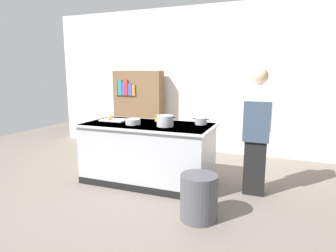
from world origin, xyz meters
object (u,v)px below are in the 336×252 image
at_px(stock_pot, 165,121).
at_px(person_chef, 257,129).
at_px(mixing_bowl, 133,122).
at_px(trash_bin, 199,197).
at_px(bookshelf, 139,110).
at_px(juice_cup, 157,118).
at_px(sauce_pan, 201,121).
at_px(onion, 110,117).

relative_size(stock_pot, person_chef, 0.18).
distance_m(mixing_bowl, trash_bin, 1.57).
bearing_deg(bookshelf, mixing_bowl, -65.17).
xyz_separation_m(juice_cup, trash_bin, (0.99, -1.10, -0.69)).
height_order(sauce_pan, mixing_bowl, sauce_pan).
xyz_separation_m(sauce_pan, trash_bin, (0.28, -1.09, -0.69)).
xyz_separation_m(sauce_pan, juice_cup, (-0.71, 0.01, 0.00)).
bearing_deg(onion, bookshelf, 102.64).
bearing_deg(juice_cup, stock_pot, -51.30).
bearing_deg(mixing_bowl, bookshelf, 114.83).
distance_m(person_chef, bookshelf, 3.12).
xyz_separation_m(mixing_bowl, person_chef, (1.73, 0.24, -0.03)).
xyz_separation_m(trash_bin, bookshelf, (-2.10, 2.66, 0.59)).
height_order(onion, stock_pot, stock_pot).
bearing_deg(person_chef, trash_bin, 168.38).
relative_size(stock_pot, sauce_pan, 1.27).
relative_size(sauce_pan, mixing_bowl, 1.08).
bearing_deg(onion, person_chef, 2.17).
xyz_separation_m(stock_pot, person_chef, (1.24, 0.21, -0.06)).
bearing_deg(person_chef, juice_cup, 101.73).
bearing_deg(sauce_pan, person_chef, -8.57).
bearing_deg(sauce_pan, juice_cup, 179.33).
bearing_deg(sauce_pan, onion, -171.83).
bearing_deg(bookshelf, stock_pot, -53.75).
height_order(stock_pot, person_chef, person_chef).
bearing_deg(person_chef, mixing_bowl, 114.57).
bearing_deg(onion, stock_pot, -7.25).
bearing_deg(mixing_bowl, sauce_pan, 21.23).
height_order(trash_bin, bookshelf, bookshelf).
distance_m(onion, mixing_bowl, 0.52).
height_order(sauce_pan, trash_bin, sauce_pan).
bearing_deg(sauce_pan, bookshelf, 139.42).
bearing_deg(juice_cup, sauce_pan, -0.67).
bearing_deg(mixing_bowl, stock_pot, 3.61).
distance_m(juice_cup, trash_bin, 1.63).
distance_m(onion, trash_bin, 2.05).
distance_m(sauce_pan, person_chef, 0.81).
relative_size(sauce_pan, bookshelf, 0.14).
distance_m(sauce_pan, trash_bin, 1.32).
bearing_deg(person_chef, stock_pot, 116.30).
height_order(mixing_bowl, bookshelf, bookshelf).
height_order(onion, sauce_pan, onion).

